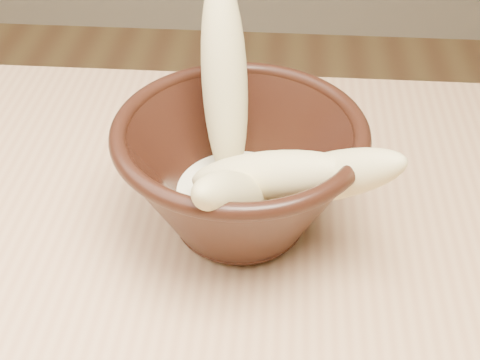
# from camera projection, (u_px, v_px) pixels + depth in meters

# --- Properties ---
(bowl) EXTENTS (0.20, 0.20, 0.11)m
(bowl) POSITION_uv_depth(u_px,v_px,m) (240.00, 171.00, 0.54)
(bowl) COLOR black
(bowl) RESTS_ON table
(milk_puddle) EXTENTS (0.11, 0.11, 0.02)m
(milk_puddle) POSITION_uv_depth(u_px,v_px,m) (240.00, 196.00, 0.55)
(milk_puddle) COLOR #EFE8C0
(milk_puddle) RESTS_ON bowl
(banana_upright) EXTENTS (0.06, 0.10, 0.17)m
(banana_upright) POSITION_uv_depth(u_px,v_px,m) (225.00, 81.00, 0.53)
(banana_upright) COLOR #DACA81
(banana_upright) RESTS_ON bowl
(banana_right) EXTENTS (0.14, 0.10, 0.11)m
(banana_right) POSITION_uv_depth(u_px,v_px,m) (326.00, 177.00, 0.50)
(banana_right) COLOR #DACA81
(banana_right) RESTS_ON bowl
(banana_across) EXTENTS (0.14, 0.06, 0.07)m
(banana_across) POSITION_uv_depth(u_px,v_px,m) (269.00, 175.00, 0.50)
(banana_across) COLOR #DACA81
(banana_across) RESTS_ON bowl
(banana_front) EXTENTS (0.08, 0.13, 0.11)m
(banana_front) POSITION_uv_depth(u_px,v_px,m) (232.00, 196.00, 0.48)
(banana_front) COLOR #DACA81
(banana_front) RESTS_ON bowl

